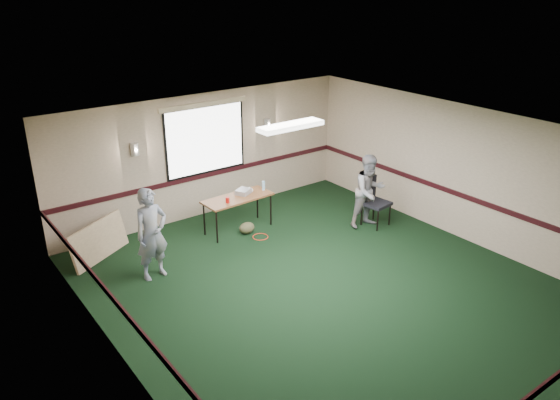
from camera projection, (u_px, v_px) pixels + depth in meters
ground at (325, 288)px, 9.37m from camera, size 8.00×8.00×0.00m
room_shell at (254, 168)px, 10.33m from camera, size 8.00×8.02×8.00m
folding_table at (238, 200)px, 11.23m from camera, size 1.50×0.65×0.74m
projector at (243, 192)px, 11.36m from camera, size 0.38×0.35×0.10m
game_console at (247, 190)px, 11.51m from camera, size 0.21×0.17×0.05m
red_cup at (228, 200)px, 10.92m from camera, size 0.08×0.08×0.12m
water_bottle at (264, 186)px, 11.54m from camera, size 0.06×0.06×0.20m
duffel_bag at (247, 228)px, 11.29m from camera, size 0.41×0.36×0.24m
cable_coil at (260, 237)px, 11.16m from camera, size 0.36×0.36×0.02m
folded_table at (99, 241)px, 10.22m from camera, size 1.31×0.88×0.71m
conference_chair at (373, 198)px, 11.54m from camera, size 0.56×0.58×1.03m
person_left at (152, 234)px, 9.41m from camera, size 0.65×0.47×1.67m
person_right at (369, 191)px, 11.38m from camera, size 0.83×0.69×1.58m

